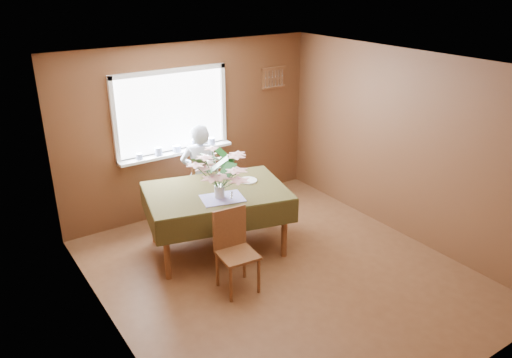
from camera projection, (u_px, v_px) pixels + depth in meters
floor at (281, 273)px, 6.04m from camera, size 4.50×4.50×0.00m
ceiling at (286, 65)px, 5.08m from camera, size 4.50×4.50×0.00m
wall_back at (191, 129)px, 7.28m from camera, size 4.00×0.00×4.00m
wall_front at (459, 271)px, 3.84m from camera, size 4.00×0.00×4.00m
wall_left at (107, 225)px, 4.53m from camera, size 0.00×4.50×4.50m
wall_right at (404, 146)px, 6.59m from camera, size 0.00×4.50×4.50m
window_assembly at (174, 127)px, 7.05m from camera, size 1.72×0.20×1.22m
spoon_rack at (273, 78)px, 7.77m from camera, size 0.44×0.05×0.33m
dining_table at (216, 197)px, 6.30m from camera, size 1.98×1.57×0.85m
chair_far at (201, 184)px, 7.20m from camera, size 0.48×0.48×1.00m
chair_near at (234, 246)px, 5.62m from camera, size 0.44×0.44×0.95m
seated_woman at (201, 175)px, 7.00m from camera, size 0.65×0.57×1.49m
flower_bouquet at (219, 170)px, 5.91m from camera, size 0.64×0.64×0.55m
side_plate at (248, 180)px, 6.53m from camera, size 0.34×0.34×0.01m
table_knife at (232, 195)px, 6.10m from camera, size 0.13×0.20×0.00m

